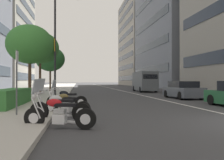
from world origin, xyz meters
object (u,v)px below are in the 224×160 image
Objects in this scene: parking_sign_by_curb at (17,76)px; street_tree_by_lamp_post at (40,48)px; motorcycle_nearest_camera at (59,109)px; street_tree_far_plaza at (50,59)px; motorcycle_mid_row at (58,114)px; motorcycle_by_sign_pole at (66,106)px; delivery_van_ahead at (144,81)px; street_lamp_with_banners at (59,37)px; street_tree_near_plaza_corner at (30,44)px; motorcycle_under_tarp at (66,100)px; car_following_behind at (183,90)px.

street_tree_by_lamp_post reaches higher than parking_sign_by_curb.
motorcycle_nearest_camera is 23.04m from street_tree_far_plaza.
motorcycle_mid_row is 16.61m from street_tree_by_lamp_post.
motorcycle_nearest_camera reaches higher than motorcycle_by_sign_pole.
delivery_van_ahead is at bearing -59.57° from street_tree_by_lamp_post.
street_tree_near_plaza_corner is at bearing 159.76° from street_lamp_with_banners.
street_tree_by_lamp_post reaches higher than motorcycle_mid_row.
motorcycle_nearest_camera is 1.02× the size of motorcycle_under_tarp.
street_tree_near_plaza_corner is at bearing -35.15° from motorcycle_by_sign_pole.
motorcycle_nearest_camera is 0.41× the size of street_tree_near_plaza_corner.
motorcycle_under_tarp is at bearing -53.03° from motorcycle_by_sign_pole.
street_tree_near_plaza_corner is (-12.67, 11.92, 2.60)m from delivery_van_ahead.
motorcycle_nearest_camera is (1.16, 0.07, 0.02)m from motorcycle_mid_row.
motorcycle_under_tarp is (5.46, 0.04, 0.00)m from motorcycle_mid_row.
delivery_van_ahead reaches higher than car_following_behind.
motorcycle_mid_row is 1.01× the size of motorcycle_under_tarp.
motorcycle_under_tarp is 11.51m from street_tree_by_lamp_post.
street_tree_by_lamp_post is at bearing 58.20° from street_lamp_with_banners.
delivery_van_ahead is at bearing -92.26° from motorcycle_nearest_camera.
delivery_van_ahead is at bearing -96.05° from motorcycle_mid_row.
car_following_behind is at bearing -137.00° from street_tree_far_plaza.
street_tree_by_lamp_post is at bearing -63.84° from motorcycle_mid_row.
street_tree_near_plaza_corner is at bearing -179.57° from street_tree_far_plaza.
car_following_behind is (5.57, -9.00, 0.22)m from motorcycle_under_tarp.
parking_sign_by_curb is (-3.37, 1.64, 1.17)m from motorcycle_under_tarp.
motorcycle_mid_row is 0.51× the size of car_following_behind.
street_tree_by_lamp_post reaches higher than car_following_behind.
street_lamp_with_banners is (3.70, 10.10, 4.76)m from car_following_behind.
street_tree_far_plaza is (7.89, -0.04, -0.34)m from street_tree_by_lamp_post.
motorcycle_nearest_camera is 10.13m from street_tree_near_plaza_corner.
street_tree_near_plaza_corner reaches higher than delivery_van_ahead.
motorcycle_mid_row reaches higher than car_following_behind.
parking_sign_by_curb is (-20.84, 10.82, 0.23)m from delivery_van_ahead.
motorcycle_under_tarp is 10.57m from street_lamp_with_banners.
motorcycle_under_tarp is (4.29, -0.03, -0.01)m from motorcycle_nearest_camera.
street_lamp_with_banners is 9.26m from street_tree_far_plaza.
motorcycle_nearest_camera is 0.39× the size of street_tree_far_plaza.
street_lamp_with_banners is 2.30m from street_tree_by_lamp_post.
motorcycle_mid_row is at bearing 160.34° from delivery_van_ahead.
parking_sign_by_curb is at bearing 129.00° from car_following_behind.
motorcycle_under_tarp is at bearing 154.37° from delivery_van_ahead.
parking_sign_by_curb is at bearing 77.00° from motorcycle_under_tarp.
motorcycle_nearest_camera is 0.51× the size of car_following_behind.
motorcycle_by_sign_pole is 8.86m from street_tree_near_plaza_corner.
motorcycle_mid_row is at bearing -175.58° from street_lamp_with_banners.
street_lamp_with_banners is at bearing -169.02° from street_tree_far_plaza.
motorcycle_by_sign_pole is 0.89× the size of motorcycle_under_tarp.
motorcycle_mid_row is at bearing 113.95° from motorcycle_nearest_camera.
street_tree_near_plaza_corner is 13.48m from street_tree_far_plaza.
street_tree_by_lamp_post is at bearing 66.95° from car_following_behind.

